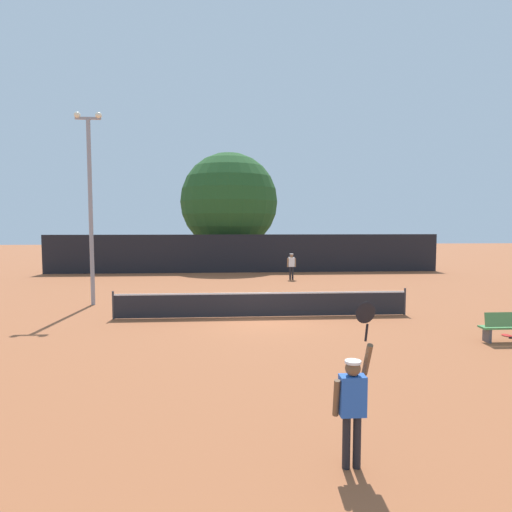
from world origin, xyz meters
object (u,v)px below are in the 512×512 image
object	(u,v)px
player_receiving	(291,264)
light_pole	(90,197)
player_serving	(353,397)
parked_car_near	(268,254)
tennis_ball	(287,302)
spare_racket	(507,335)
large_tree	(229,202)
courtside_bench	(511,327)

from	to	relation	value
player_receiving	light_pole	bearing A→B (deg)	38.35
player_serving	parked_car_near	bearing A→B (deg)	86.48
tennis_ball	light_pole	bearing A→B (deg)	179.93
player_receiving	parked_car_near	distance (m)	13.10
spare_racket	light_pole	xyz separation A→B (m)	(-15.00, 6.46, 4.77)
spare_racket	large_tree	xyz separation A→B (m)	(-8.79, 23.37, 5.43)
light_pole	parked_car_near	size ratio (longest dim) A/B	1.92
courtside_bench	player_receiving	bearing A→B (deg)	106.40
player_receiving	courtside_bench	bearing A→B (deg)	106.40
player_receiving	courtside_bench	size ratio (longest dim) A/B	0.94
light_pole	parked_car_near	xyz separation A→B (m)	(9.95, 21.15, -4.02)
player_serving	large_tree	distance (m)	30.76
large_tree	player_receiving	bearing A→B (deg)	-65.94
spare_racket	parked_car_near	xyz separation A→B (m)	(-5.06, 27.60, 0.76)
player_serving	light_pole	size ratio (longest dim) A/B	0.29
spare_racket	parked_car_near	bearing A→B (deg)	100.38
courtside_bench	large_tree	size ratio (longest dim) A/B	0.19
player_receiving	tennis_ball	distance (m)	8.24
player_serving	spare_racket	xyz separation A→B (m)	(7.19, 7.04, -1.06)
player_serving	light_pole	bearing A→B (deg)	120.08
player_receiving	parked_car_near	world-z (taller)	parked_car_near
player_receiving	courtside_bench	world-z (taller)	player_receiving
player_serving	light_pole	world-z (taller)	light_pole
tennis_ball	light_pole	world-z (taller)	light_pole
parked_car_near	courtside_bench	bearing A→B (deg)	-87.76
tennis_ball	courtside_bench	bearing A→B (deg)	-50.41
courtside_bench	light_pole	world-z (taller)	light_pole
player_serving	courtside_bench	size ratio (longest dim) A/B	1.37
player_serving	large_tree	xyz separation A→B (m)	(-1.61, 30.41, 4.38)
player_serving	tennis_ball	bearing A→B (deg)	86.05
large_tree	parked_car_near	distance (m)	7.33
player_receiving	spare_racket	distance (m)	15.32
courtside_bench	spare_racket	bearing A→B (deg)	61.08
light_pole	player_receiving	bearing A→B (deg)	38.35
parked_car_near	large_tree	bearing A→B (deg)	-138.61
player_serving	large_tree	world-z (taller)	large_tree
spare_racket	courtside_bench	distance (m)	0.89
tennis_ball	courtside_bench	size ratio (longest dim) A/B	0.04
tennis_ball	large_tree	xyz separation A→B (m)	(-2.54, 16.92, 5.42)
light_pole	large_tree	size ratio (longest dim) A/B	0.89
courtside_bench	player_serving	bearing A→B (deg)	-136.94
light_pole	courtside_bench	bearing A→B (deg)	-25.97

